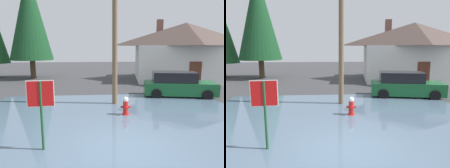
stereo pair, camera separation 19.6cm
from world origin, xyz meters
TOP-DOWN VIEW (x-y plane):
  - ground_plane at (0.00, 0.00)m, footprint 80.00×80.00m
  - flood_puddle at (-0.02, 2.93)m, footprint 12.71×9.17m
  - stop_sign_near at (-2.48, 0.08)m, footprint 0.80×0.10m
  - fire_hydrant at (0.56, 3.27)m, footprint 0.46×0.39m
  - utility_pole at (0.25, 5.27)m, footprint 1.60×0.28m
  - house at (8.04, 14.04)m, footprint 10.96×8.55m
  - parked_car at (4.51, 6.90)m, footprint 4.72×2.61m
  - pine_tree_mid_left at (-7.09, 16.12)m, footprint 4.25×4.25m

SIDE VIEW (x-z plane):
  - ground_plane at x=0.00m, z-range -0.10..0.00m
  - flood_puddle at x=-0.02m, z-range 0.00..0.07m
  - fire_hydrant at x=0.56m, z-range -0.01..0.91m
  - parked_car at x=4.51m, z-range -0.04..1.58m
  - stop_sign_near at x=-2.48m, z-range 0.48..2.71m
  - house at x=8.04m, z-range -0.11..5.82m
  - utility_pole at x=0.25m, z-range 0.18..10.07m
  - pine_tree_mid_left at x=-7.09m, z-range 0.94..11.56m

